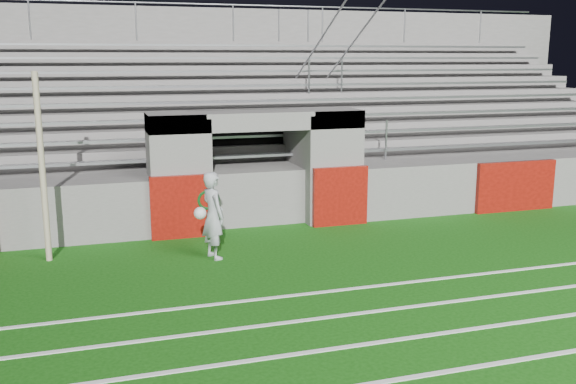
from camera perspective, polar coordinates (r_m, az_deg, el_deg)
name	(u,v)px	position (r m, az deg, el deg)	size (l,w,h in m)	color
ground	(307,273)	(11.53, 1.74, -7.18)	(90.00, 90.00, 0.00)	#114B0C
field_post	(42,168)	(12.62, -21.01, 1.96)	(0.11, 0.11, 3.53)	tan
stadium_structure	(218,138)	(18.75, -6.25, 4.83)	(26.00, 8.48, 5.42)	#62605D
goalkeeper_with_ball	(213,215)	(12.20, -6.70, -2.06)	(0.69, 0.74, 1.68)	#A0A4A9
hose_coil	(207,200)	(13.75, -7.22, -0.68)	(0.56, 0.15, 0.56)	#0C3C1B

